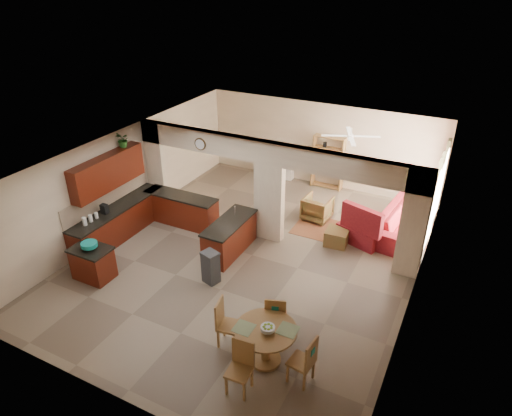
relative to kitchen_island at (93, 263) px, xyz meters
The scene contains 39 objects.
floor 3.94m from the kitchen_island, 40.73° to the left, with size 10.00×10.00×0.00m, color #756451.
ceiling 4.59m from the kitchen_island, 40.73° to the left, with size 10.00×10.00×0.00m, color white.
wall_back 8.18m from the kitchen_island, 68.56° to the left, with size 8.00×8.00×0.00m, color beige.
wall_front 3.97m from the kitchen_island, 39.48° to the right, with size 8.00×8.00×0.00m, color beige.
wall_left 2.93m from the kitchen_island, 112.00° to the left, with size 10.00×10.00×0.00m, color beige.
wall_right 7.49m from the kitchen_island, 20.14° to the left, with size 10.00×10.00×0.00m, color beige.
partition_left_pier 3.76m from the kitchen_island, 101.64° to the left, with size 0.60×0.25×2.80m, color beige.
partition_center_pier 4.68m from the kitchen_island, 50.15° to the left, with size 0.80×0.25×2.20m, color beige.
partition_right_pier 7.62m from the kitchen_island, 28.07° to the left, with size 0.60×0.25×2.80m, color beige.
partition_header 5.08m from the kitchen_island, 50.15° to the left, with size 8.00×0.25×0.60m, color beige.
kitchen_counter 2.33m from the kitchen_island, 97.23° to the left, with size 2.52×3.29×1.48m.
upper_cabinets 2.47m from the kitchen_island, 115.90° to the left, with size 0.35×2.40×0.90m, color #491808.
peninsula 3.40m from the kitchen_island, 45.90° to the left, with size 0.70×1.85×0.91m.
wall_clock 4.08m from the kitchen_island, 74.14° to the left, with size 0.34×0.34×0.03m, color #4E381A.
rug 6.26m from the kitchen_island, 48.17° to the left, with size 1.60×1.30×0.01m, color brown.
fireplace 7.52m from the kitchen_island, 79.51° to the left, with size 1.60×0.35×1.20m.
shelving_unit 8.10m from the kitchen_island, 65.78° to the left, with size 1.00×0.32×1.80m, color olive.
window_a 8.50m from the kitchen_island, 34.99° to the left, with size 0.02×0.90×1.90m, color white.
window_b 9.58m from the kitchen_island, 43.38° to the left, with size 0.02×0.90×1.90m, color white.
glazed_door 9.00m from the kitchen_island, 39.43° to the left, with size 0.02×0.70×2.10m, color white.
drape_a_left 8.14m from the kitchen_island, 31.67° to the left, with size 0.10×0.28×2.30m, color #391E16.
drape_a_right 8.83m from the kitchen_island, 38.34° to the left, with size 0.10×0.28×2.30m, color #391E16.
drape_b_left 9.15m from the kitchen_island, 40.81° to the left, with size 0.10×0.28×2.30m, color #391E16.
drape_b_right 9.97m from the kitchen_island, 46.05° to the left, with size 0.10×0.28×2.30m, color #391E16.
ceiling_fan 7.45m from the kitchen_island, 51.20° to the left, with size 1.00×1.00×0.10m, color white.
kitchen_island is the anchor object (origin of this frame).
teal_bowl 0.50m from the kitchen_island, 28.54° to the right, with size 0.38×0.38×0.18m, color #138479.
trash_can 2.84m from the kitchen_island, 23.42° to the left, with size 0.36×0.30×0.76m, color #2E2E31.
dining_table 4.87m from the kitchen_island, ahead, with size 1.17×1.17×0.80m.
fruit_bowl 4.96m from the kitchen_island, ahead, with size 0.27×0.27×0.14m, color #85B426.
sofa 8.31m from the kitchen_island, 41.05° to the left, with size 1.07×2.73×0.80m, color maroon.
chaise 7.06m from the kitchen_island, 40.92° to the left, with size 1.18×0.97×0.47m, color maroon.
armchair 6.39m from the kitchen_island, 53.54° to the left, with size 0.77×0.79×0.72m, color maroon.
ottoman 6.27m from the kitchen_island, 40.60° to the left, with size 0.59×0.59×0.43m, color maroon.
plant 3.39m from the kitchen_island, 109.06° to the left, with size 0.38×0.33×0.42m, color #155116.
chair_north 4.74m from the kitchen_island, ahead, with size 0.53×0.53×1.02m.
chair_east 5.73m from the kitchen_island, ahead, with size 0.47×0.47×1.02m.
chair_south 4.89m from the kitchen_island, 14.92° to the right, with size 0.45×0.45×1.02m.
chair_west 3.94m from the kitchen_island, ahead, with size 0.49×0.49×1.02m.
Camera 1 is at (4.57, -8.79, 6.72)m, focal length 32.00 mm.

